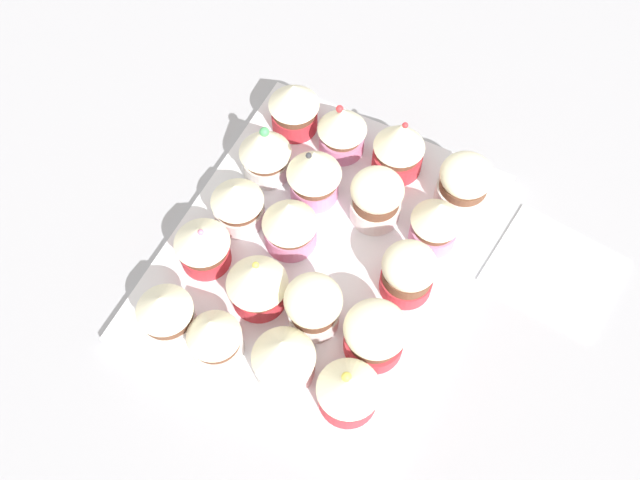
{
  "coord_description": "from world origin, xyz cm",
  "views": [
    {
      "loc": [
        -17.28,
        34.0,
        73.52
      ],
      "look_at": [
        0.0,
        0.0,
        4.2
      ],
      "focal_mm": 41.52,
      "sensor_mm": 36.0,
      "label": 1
    }
  ],
  "objects_px": {
    "cupcake_15": "(348,390)",
    "cupcake_8": "(408,272)",
    "cupcake_3": "(294,106)",
    "cupcake_13": "(257,282)",
    "cupcake_9": "(288,226)",
    "cupcake_17": "(214,336)",
    "cupcake_4": "(436,221)",
    "cupcake_7": "(265,151)",
    "cupcake_0": "(464,183)",
    "cupcake_11": "(375,334)",
    "cupcake_12": "(313,306)",
    "cupcake_1": "(399,146)",
    "cupcake_16": "(283,356)",
    "cupcake_18": "(166,312)",
    "cupcake_6": "(314,173)",
    "cupcake_14": "(202,244)",
    "napkin": "(555,270)",
    "cupcake_5": "(376,198)",
    "cupcake_10": "(239,199)",
    "baking_tray": "(320,256)",
    "cupcake_2": "(342,129)"
  },
  "relations": [
    {
      "from": "cupcake_14",
      "to": "cupcake_1",
      "type": "bearing_deg",
      "value": -123.11
    },
    {
      "from": "cupcake_4",
      "to": "cupcake_16",
      "type": "distance_m",
      "value": 0.22
    },
    {
      "from": "cupcake_6",
      "to": "cupcake_8",
      "type": "distance_m",
      "value": 0.15
    },
    {
      "from": "cupcake_1",
      "to": "cupcake_6",
      "type": "height_order",
      "value": "cupcake_6"
    },
    {
      "from": "cupcake_3",
      "to": "cupcake_13",
      "type": "xyz_separation_m",
      "value": [
        -0.07,
        0.22,
        0.0
      ]
    },
    {
      "from": "cupcake_7",
      "to": "cupcake_16",
      "type": "xyz_separation_m",
      "value": [
        -0.13,
        0.2,
        -0.0
      ]
    },
    {
      "from": "napkin",
      "to": "cupcake_12",
      "type": "bearing_deg",
      "value": 40.39
    },
    {
      "from": "cupcake_3",
      "to": "cupcake_14",
      "type": "distance_m",
      "value": 0.21
    },
    {
      "from": "cupcake_0",
      "to": "cupcake_11",
      "type": "distance_m",
      "value": 0.21
    },
    {
      "from": "cupcake_0",
      "to": "cupcake_1",
      "type": "height_order",
      "value": "cupcake_1"
    },
    {
      "from": "cupcake_4",
      "to": "cupcake_7",
      "type": "relative_size",
      "value": 0.89
    },
    {
      "from": "cupcake_5",
      "to": "cupcake_12",
      "type": "relative_size",
      "value": 0.97
    },
    {
      "from": "cupcake_14",
      "to": "cupcake_15",
      "type": "xyz_separation_m",
      "value": [
        -0.21,
        0.07,
        -0.0
      ]
    },
    {
      "from": "cupcake_18",
      "to": "napkin",
      "type": "relative_size",
      "value": 0.54
    },
    {
      "from": "cupcake_6",
      "to": "cupcake_15",
      "type": "bearing_deg",
      "value": 124.86
    },
    {
      "from": "cupcake_5",
      "to": "cupcake_18",
      "type": "distance_m",
      "value": 0.26
    },
    {
      "from": "cupcake_10",
      "to": "cupcake_12",
      "type": "bearing_deg",
      "value": 149.42
    },
    {
      "from": "cupcake_1",
      "to": "cupcake_14",
      "type": "xyz_separation_m",
      "value": [
        0.14,
        0.21,
        -0.0
      ]
    },
    {
      "from": "cupcake_6",
      "to": "cupcake_9",
      "type": "height_order",
      "value": "cupcake_6"
    },
    {
      "from": "cupcake_1",
      "to": "cupcake_13",
      "type": "xyz_separation_m",
      "value": [
        0.06,
        0.22,
        -0.0
      ]
    },
    {
      "from": "cupcake_9",
      "to": "cupcake_14",
      "type": "relative_size",
      "value": 1.08
    },
    {
      "from": "cupcake_10",
      "to": "cupcake_15",
      "type": "xyz_separation_m",
      "value": [
        -0.2,
        0.14,
        0.0
      ]
    },
    {
      "from": "cupcake_1",
      "to": "cupcake_8",
      "type": "distance_m",
      "value": 0.16
    },
    {
      "from": "baking_tray",
      "to": "cupcake_16",
      "type": "distance_m",
      "value": 0.15
    },
    {
      "from": "cupcake_2",
      "to": "cupcake_11",
      "type": "bearing_deg",
      "value": 123.52
    },
    {
      "from": "baking_tray",
      "to": "cupcake_12",
      "type": "bearing_deg",
      "value": 112.2
    },
    {
      "from": "cupcake_9",
      "to": "cupcake_12",
      "type": "bearing_deg",
      "value": 133.68
    },
    {
      "from": "cupcake_7",
      "to": "cupcake_17",
      "type": "distance_m",
      "value": 0.23
    },
    {
      "from": "cupcake_2",
      "to": "cupcake_18",
      "type": "bearing_deg",
      "value": 78.64
    },
    {
      "from": "cupcake_3",
      "to": "cupcake_10",
      "type": "relative_size",
      "value": 1.13
    },
    {
      "from": "cupcake_16",
      "to": "cupcake_7",
      "type": "bearing_deg",
      "value": -56.81
    },
    {
      "from": "cupcake_0",
      "to": "cupcake_11",
      "type": "bearing_deg",
      "value": 86.39
    },
    {
      "from": "cupcake_12",
      "to": "cupcake_15",
      "type": "distance_m",
      "value": 0.09
    },
    {
      "from": "cupcake_8",
      "to": "cupcake_13",
      "type": "bearing_deg",
      "value": 32.05
    },
    {
      "from": "cupcake_12",
      "to": "cupcake_18",
      "type": "relative_size",
      "value": 1.02
    },
    {
      "from": "cupcake_12",
      "to": "cupcake_11",
      "type": "bearing_deg",
      "value": -178.5
    },
    {
      "from": "cupcake_0",
      "to": "cupcake_4",
      "type": "xyz_separation_m",
      "value": [
        0.01,
        0.06,
        0.0
      ]
    },
    {
      "from": "cupcake_8",
      "to": "cupcake_12",
      "type": "relative_size",
      "value": 0.96
    },
    {
      "from": "cupcake_7",
      "to": "cupcake_18",
      "type": "bearing_deg",
      "value": 91.48
    },
    {
      "from": "cupcake_2",
      "to": "cupcake_9",
      "type": "height_order",
      "value": "same"
    },
    {
      "from": "cupcake_5",
      "to": "cupcake_16",
      "type": "bearing_deg",
      "value": 88.91
    },
    {
      "from": "cupcake_0",
      "to": "cupcake_3",
      "type": "distance_m",
      "value": 0.22
    },
    {
      "from": "cupcake_6",
      "to": "cupcake_10",
      "type": "height_order",
      "value": "cupcake_6"
    },
    {
      "from": "cupcake_15",
      "to": "napkin",
      "type": "bearing_deg",
      "value": -120.3
    },
    {
      "from": "cupcake_14",
      "to": "cupcake_2",
      "type": "bearing_deg",
      "value": -108.07
    },
    {
      "from": "cupcake_9",
      "to": "cupcake_17",
      "type": "bearing_deg",
      "value": 87.52
    },
    {
      "from": "baking_tray",
      "to": "cupcake_17",
      "type": "distance_m",
      "value": 0.16
    },
    {
      "from": "cupcake_15",
      "to": "cupcake_8",
      "type": "bearing_deg",
      "value": -90.23
    },
    {
      "from": "cupcake_3",
      "to": "napkin",
      "type": "xyz_separation_m",
      "value": [
        -0.35,
        0.04,
        -0.05
      ]
    },
    {
      "from": "cupcake_17",
      "to": "cupcake_2",
      "type": "bearing_deg",
      "value": -90.19
    }
  ]
}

